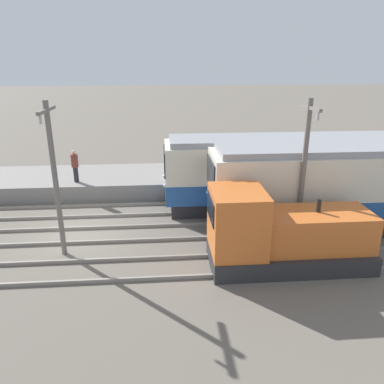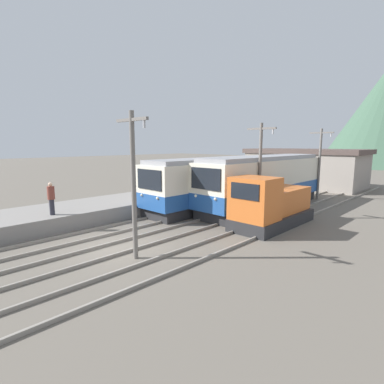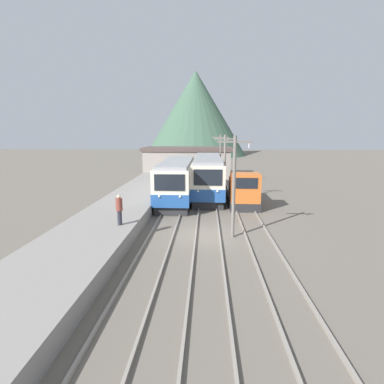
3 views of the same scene
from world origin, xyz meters
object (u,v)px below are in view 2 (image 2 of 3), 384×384
Objects in this scene: commuter_train_left at (214,185)px; person_on_platform at (51,197)px; commuter_train_center at (264,184)px; catenary_mast_far at (320,161)px; catenary_mast_near at (134,180)px; shunting_locomotive at (270,206)px; catenary_mast_mid at (260,167)px.

commuter_train_left is 11.17m from person_on_platform.
catenary_mast_far is (1.51, 6.42, 1.53)m from commuter_train_center.
catenary_mast_near and catenary_mast_far have the same top height.
catenary_mast_far is at bearing 71.53° from person_on_platform.
shunting_locomotive is (5.80, -1.81, -0.52)m from commuter_train_left.
person_on_platform is at bearing -108.47° from catenary_mast_far.
catenary_mast_far reaches higher than person_on_platform.
commuter_train_left is 6.79× the size of person_on_platform.
shunting_locomotive is 1.00× the size of catenary_mast_far.
commuter_train_center is 5.24m from shunting_locomotive.
commuter_train_center is (2.80, 2.45, 0.06)m from commuter_train_left.
commuter_train_center reaches higher than commuter_train_left.
person_on_platform is at bearing -110.89° from commuter_train_center.
catenary_mast_mid is (1.51, -3.08, 1.53)m from commuter_train_center.
shunting_locomotive is at bearing -17.36° from commuter_train_left.
person_on_platform is (-6.61, -0.79, -1.44)m from catenary_mast_near.
commuter_train_center is 12.77m from catenary_mast_near.
catenary_mast_near is 1.00× the size of catenary_mast_mid.
catenary_mast_mid reaches higher than person_on_platform.
commuter_train_center is 6.77m from catenary_mast_far.
catenary_mast_mid is (0.00, 9.50, 0.00)m from catenary_mast_near.
catenary_mast_mid is at bearing -8.38° from commuter_train_left.
catenary_mast_mid is at bearing 141.68° from shunting_locomotive.
catenary_mast_near is 19.01m from catenary_mast_far.
catenary_mast_near is 1.00× the size of catenary_mast_far.
commuter_train_center is at bearing -103.22° from catenary_mast_far.
catenary_mast_near is 9.50m from catenary_mast_mid.
catenary_mast_near reaches higher than shunting_locomotive.
catenary_mast_far reaches higher than commuter_train_center.
shunting_locomotive is 8.72m from catenary_mast_near.
catenary_mast_mid and catenary_mast_far have the same top height.
catenary_mast_far reaches higher than shunting_locomotive.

